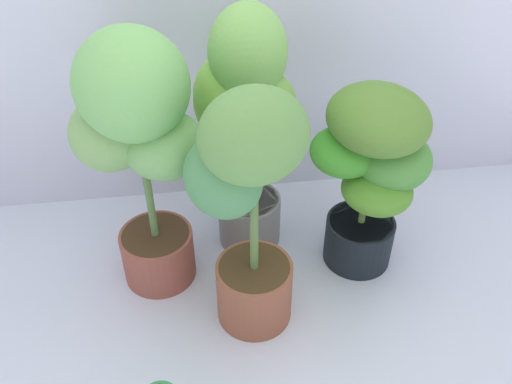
# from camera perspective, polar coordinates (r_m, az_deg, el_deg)

# --- Properties ---
(ground_plane) EXTENTS (8.00, 8.00, 0.00)m
(ground_plane) POSITION_cam_1_polar(r_m,az_deg,el_deg) (1.72, 1.83, -16.73)
(ground_plane) COLOR silver
(ground_plane) RESTS_ON ground
(potted_plant_center) EXTENTS (0.42, 0.37, 0.82)m
(potted_plant_center) POSITION_cam_1_polar(r_m,az_deg,el_deg) (1.47, -1.02, -0.72)
(potted_plant_center) COLOR brown
(potted_plant_center) RESTS_ON ground
(potted_plant_back_left) EXTENTS (0.48, 0.45, 0.90)m
(potted_plant_back_left) POSITION_cam_1_polar(r_m,az_deg,el_deg) (1.60, -12.45, 5.63)
(potted_plant_back_left) COLOR #934B3D
(potted_plant_back_left) RESTS_ON ground
(potted_plant_back_center) EXTENTS (0.37, 0.34, 0.90)m
(potted_plant_back_center) POSITION_cam_1_polar(r_m,az_deg,el_deg) (1.74, -1.05, 8.19)
(potted_plant_back_center) COLOR gray
(potted_plant_back_center) RESTS_ON ground
(potted_plant_back_right) EXTENTS (0.45, 0.44, 0.69)m
(potted_plant_back_right) POSITION_cam_1_polar(r_m,az_deg,el_deg) (1.75, 12.33, 2.75)
(potted_plant_back_right) COLOR black
(potted_plant_back_right) RESTS_ON ground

